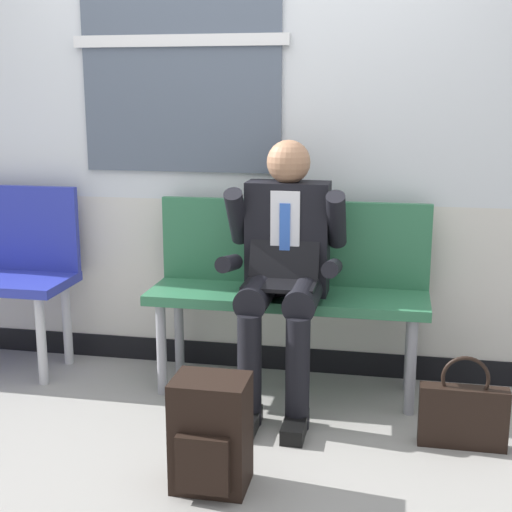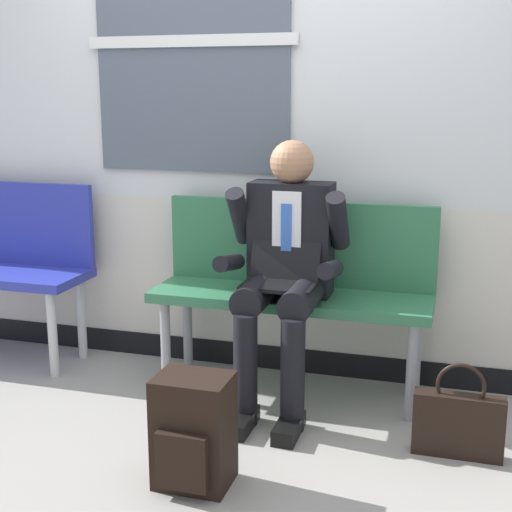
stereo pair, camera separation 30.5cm
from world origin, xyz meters
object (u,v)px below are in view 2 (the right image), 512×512
person_seated (284,267)px  bench_with_person (294,279)px  backpack (193,432)px  handbag (458,423)px

person_seated → bench_with_person: bearing=90.0°
bench_with_person → person_seated: person_seated is taller
bench_with_person → backpack: bearing=-98.1°
bench_with_person → person_seated: 0.23m
bench_with_person → person_seated: size_ratio=1.09×
backpack → bench_with_person: bearing=81.9°
bench_with_person → handbag: (0.83, -0.51, -0.43)m
backpack → handbag: backpack is taller
person_seated → handbag: size_ratio=3.09×
person_seated → backpack: bearing=-100.1°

